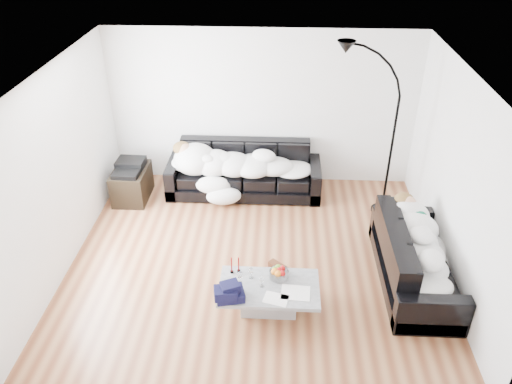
{
  "coord_description": "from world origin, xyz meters",
  "views": [
    {
      "loc": [
        0.3,
        -5.39,
        4.41
      ],
      "look_at": [
        0.0,
        0.3,
        0.9
      ],
      "focal_mm": 35.0,
      "sensor_mm": 36.0,
      "label": 1
    }
  ],
  "objects_px": {
    "sleeper_back": "(244,160)",
    "candle_left": "(232,265)",
    "sofa_right": "(416,256)",
    "floor_lamp": "(392,144)",
    "sofa_back": "(244,170)",
    "sleeper_right": "(419,242)",
    "fruit_bowl": "(279,272)",
    "wine_glass_b": "(240,278)",
    "candle_right": "(239,265)",
    "shoes": "(271,271)",
    "av_cabinet": "(132,184)",
    "wine_glass_c": "(262,281)",
    "coffee_table": "(269,297)",
    "wine_glass_a": "(251,273)",
    "stereo": "(129,166)"
  },
  "relations": [
    {
      "from": "wine_glass_c",
      "to": "shoes",
      "type": "bearing_deg",
      "value": 80.98
    },
    {
      "from": "wine_glass_b",
      "to": "wine_glass_c",
      "type": "bearing_deg",
      "value": -9.35
    },
    {
      "from": "wine_glass_c",
      "to": "sleeper_right",
      "type": "bearing_deg",
      "value": 17.46
    },
    {
      "from": "wine_glass_b",
      "to": "candle_right",
      "type": "distance_m",
      "value": 0.21
    },
    {
      "from": "sofa_back",
      "to": "sleeper_right",
      "type": "xyz_separation_m",
      "value": [
        2.35,
        -2.1,
        0.22
      ]
    },
    {
      "from": "fruit_bowl",
      "to": "stereo",
      "type": "height_order",
      "value": "stereo"
    },
    {
      "from": "wine_glass_a",
      "to": "stereo",
      "type": "height_order",
      "value": "stereo"
    },
    {
      "from": "sofa_back",
      "to": "sofa_right",
      "type": "distance_m",
      "value": 3.15
    },
    {
      "from": "sleeper_right",
      "to": "shoes",
      "type": "distance_m",
      "value": 1.92
    },
    {
      "from": "fruit_bowl",
      "to": "candle_right",
      "type": "height_order",
      "value": "candle_right"
    },
    {
      "from": "wine_glass_b",
      "to": "av_cabinet",
      "type": "xyz_separation_m",
      "value": [
        -1.96,
        2.38,
        -0.17
      ]
    },
    {
      "from": "sleeper_right",
      "to": "wine_glass_c",
      "type": "xyz_separation_m",
      "value": [
        -1.93,
        -0.61,
        -0.2
      ]
    },
    {
      "from": "wine_glass_c",
      "to": "coffee_table",
      "type": "bearing_deg",
      "value": 4.04
    },
    {
      "from": "sofa_back",
      "to": "wine_glass_b",
      "type": "relative_size",
      "value": 15.14
    },
    {
      "from": "shoes",
      "to": "sleeper_right",
      "type": "bearing_deg",
      "value": 17.44
    },
    {
      "from": "fruit_bowl",
      "to": "candle_left",
      "type": "xyz_separation_m",
      "value": [
        -0.58,
        0.05,
        0.04
      ]
    },
    {
      "from": "sleeper_back",
      "to": "coffee_table",
      "type": "xyz_separation_m",
      "value": [
        0.5,
        -2.65,
        -0.46
      ]
    },
    {
      "from": "wine_glass_a",
      "to": "shoes",
      "type": "relative_size",
      "value": 0.31
    },
    {
      "from": "wine_glass_c",
      "to": "sleeper_back",
      "type": "bearing_deg",
      "value": 98.82
    },
    {
      "from": "wine_glass_b",
      "to": "stereo",
      "type": "distance_m",
      "value": 3.09
    },
    {
      "from": "candle_right",
      "to": "stereo",
      "type": "height_order",
      "value": "stereo"
    },
    {
      "from": "fruit_bowl",
      "to": "shoes",
      "type": "relative_size",
      "value": 0.5
    },
    {
      "from": "sleeper_back",
      "to": "fruit_bowl",
      "type": "height_order",
      "value": "sleeper_back"
    },
    {
      "from": "candle_right",
      "to": "av_cabinet",
      "type": "relative_size",
      "value": 0.28
    },
    {
      "from": "sofa_right",
      "to": "av_cabinet",
      "type": "relative_size",
      "value": 2.58
    },
    {
      "from": "sofa_right",
      "to": "stereo",
      "type": "bearing_deg",
      "value": 66.43
    },
    {
      "from": "av_cabinet",
      "to": "wine_glass_a",
      "type": "bearing_deg",
      "value": -47.36
    },
    {
      "from": "wine_glass_b",
      "to": "floor_lamp",
      "type": "relative_size",
      "value": 0.07
    },
    {
      "from": "fruit_bowl",
      "to": "av_cabinet",
      "type": "relative_size",
      "value": 0.32
    },
    {
      "from": "sleeper_right",
      "to": "wine_glass_a",
      "type": "height_order",
      "value": "sleeper_right"
    },
    {
      "from": "sleeper_right",
      "to": "stereo",
      "type": "xyz_separation_m",
      "value": [
        -4.16,
        1.82,
        -0.04
      ]
    },
    {
      "from": "fruit_bowl",
      "to": "wine_glass_c",
      "type": "distance_m",
      "value": 0.26
    },
    {
      "from": "sofa_back",
      "to": "fruit_bowl",
      "type": "relative_size",
      "value": 10.44
    },
    {
      "from": "candle_left",
      "to": "floor_lamp",
      "type": "relative_size",
      "value": 0.1
    },
    {
      "from": "coffee_table",
      "to": "av_cabinet",
      "type": "relative_size",
      "value": 1.57
    },
    {
      "from": "sleeper_back",
      "to": "candle_left",
      "type": "bearing_deg",
      "value": -89.28
    },
    {
      "from": "sofa_right",
      "to": "candle_right",
      "type": "distance_m",
      "value": 2.26
    },
    {
      "from": "fruit_bowl",
      "to": "floor_lamp",
      "type": "relative_size",
      "value": 0.1
    },
    {
      "from": "sleeper_right",
      "to": "fruit_bowl",
      "type": "xyz_separation_m",
      "value": [
        -1.74,
        -0.43,
        -0.2
      ]
    },
    {
      "from": "sleeper_back",
      "to": "wine_glass_a",
      "type": "distance_m",
      "value": 2.53
    },
    {
      "from": "wine_glass_b",
      "to": "wine_glass_c",
      "type": "height_order",
      "value": "wine_glass_b"
    },
    {
      "from": "sofa_right",
      "to": "wine_glass_b",
      "type": "xyz_separation_m",
      "value": [
        -2.2,
        -0.56,
        0.03
      ]
    },
    {
      "from": "av_cabinet",
      "to": "sofa_back",
      "type": "bearing_deg",
      "value": 8.91
    },
    {
      "from": "fruit_bowl",
      "to": "av_cabinet",
      "type": "height_order",
      "value": "av_cabinet"
    },
    {
      "from": "wine_glass_b",
      "to": "sleeper_right",
      "type": "bearing_deg",
      "value": 14.39
    },
    {
      "from": "sofa_back",
      "to": "fruit_bowl",
      "type": "height_order",
      "value": "sofa_back"
    },
    {
      "from": "fruit_bowl",
      "to": "wine_glass_b",
      "type": "bearing_deg",
      "value": -164.14
    },
    {
      "from": "wine_glass_b",
      "to": "floor_lamp",
      "type": "distance_m",
      "value": 3.12
    },
    {
      "from": "sofa_right",
      "to": "floor_lamp",
      "type": "relative_size",
      "value": 0.84
    },
    {
      "from": "sofa_back",
      "to": "candle_left",
      "type": "distance_m",
      "value": 2.48
    }
  ]
}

